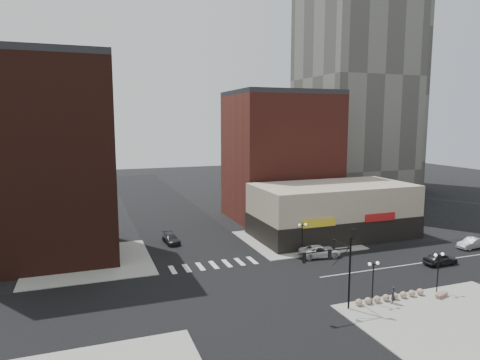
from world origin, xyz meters
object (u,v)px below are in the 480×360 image
street_lamp_se_a (373,272)px  dark_sedan_north (171,239)px  traffic_signal (339,259)px  white_suv (320,251)px  stone_bench (442,295)px  street_lamp_ne (302,231)px  pedestrian (393,295)px  silver_sedan (472,243)px  street_lamp_se_b (439,262)px  dark_sedan_east (440,259)px

street_lamp_se_a → dark_sedan_north: bearing=117.4°
traffic_signal → street_lamp_se_a: 4.12m
street_lamp_se_a → white_suv: (2.81, 14.50, -2.54)m
street_lamp_se_a → stone_bench: (7.48, -1.15, -2.96)m
street_lamp_ne → pedestrian: (0.88, -16.69, -2.32)m
traffic_signal → dark_sedan_north: bearing=111.0°
white_suv → stone_bench: white_suv is taller
traffic_signal → white_suv: (6.57, 14.33, -4.21)m
dark_sedan_north → pedestrian: 32.32m
street_lamp_ne → pedestrian: street_lamp_ne is taller
street_lamp_ne → silver_sedan: bearing=-13.0°
pedestrian → street_lamp_se_b: bearing=160.7°
pedestrian → stone_bench: pedestrian is taller
silver_sedan → dark_sedan_east: bearing=-73.3°
pedestrian → traffic_signal: bearing=-34.3°
street_lamp_se_a → dark_sedan_north: street_lamp_se_a is taller
street_lamp_se_b → dark_sedan_east: (7.19, 6.72, -2.54)m
dark_sedan_east → dark_sedan_north: 35.90m
silver_sedan → street_lamp_se_a: bearing=-72.3°
traffic_signal → pedestrian: bearing=-8.6°
traffic_signal → street_lamp_ne: bearing=73.3°
street_lamp_se_a → silver_sedan: 26.92m
street_lamp_ne → white_suv: street_lamp_ne is taller
pedestrian → white_suv: bearing=-119.2°
dark_sedan_north → street_lamp_se_b: bearing=-55.1°
white_suv → stone_bench: (4.68, -15.65, -0.42)m
silver_sedan → stone_bench: (-17.14, -11.72, -0.41)m
silver_sedan → stone_bench: size_ratio=2.54×
street_lamp_se_b → white_suv: 15.61m
street_lamp_ne → dark_sedan_east: bearing=-33.2°
street_lamp_se_a → street_lamp_ne: size_ratio=1.00×
stone_bench → street_lamp_se_a: bearing=155.1°
street_lamp_se_a → street_lamp_ne: same height
white_suv → pedestrian: (-0.93, -15.19, 0.22)m
dark_sedan_east → traffic_signal: bearing=108.7°
street_lamp_se_b → white_suv: size_ratio=0.77×
street_lamp_ne → dark_sedan_north: 19.15m
white_suv → dark_sedan_east: white_suv is taller
white_suv → pedestrian: 15.22m
silver_sedan → dark_sedan_north: 42.29m
dark_sedan_north → dark_sedan_east: bearing=-39.3°
street_lamp_se_a → street_lamp_se_b: (8.00, 0.00, 0.00)m
dark_sedan_east → stone_bench: (-7.71, -7.88, -0.42)m
street_lamp_se_b → dark_sedan_north: bearing=129.1°
stone_bench → dark_sedan_north: bearing=111.1°
street_lamp_ne → dark_sedan_north: size_ratio=0.91×
street_lamp_ne → white_suv: (1.81, -1.50, -2.54)m
street_lamp_se_b → traffic_signal: bearing=179.2°
street_lamp_se_b → street_lamp_ne: (-7.00, 16.00, 0.00)m
traffic_signal → silver_sedan: size_ratio=1.74×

